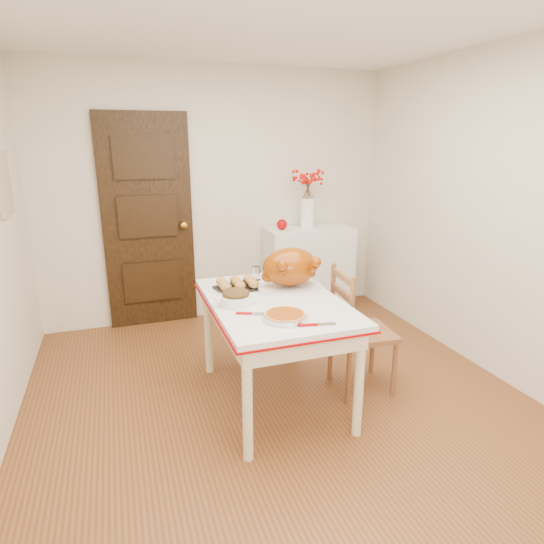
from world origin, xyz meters
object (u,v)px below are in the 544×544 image
object	(u,v)px
turkey_platter	(290,269)
pumpkin_pie	(285,315)
kitchen_table	(274,351)
chair_oak	(363,330)
sideboard	(309,270)

from	to	relation	value
turkey_platter	pumpkin_pie	size ratio (longest dim) A/B	1.79
kitchen_table	chair_oak	bearing A→B (deg)	-4.40
sideboard	chair_oak	bearing A→B (deg)	-99.56
sideboard	chair_oak	xyz separation A→B (m)	(-0.28, -1.64, 0.01)
sideboard	kitchen_table	xyz separation A→B (m)	(-0.95, -1.58, -0.07)
sideboard	chair_oak	distance (m)	1.66
kitchen_table	chair_oak	world-z (taller)	chair_oak
chair_oak	turkey_platter	world-z (taller)	turkey_platter
kitchen_table	pumpkin_pie	size ratio (longest dim) A/B	4.85
sideboard	pumpkin_pie	distance (m)	2.21
sideboard	pumpkin_pie	world-z (taller)	sideboard
chair_oak	turkey_platter	xyz separation A→B (m)	(-0.49, 0.23, 0.45)
pumpkin_pie	chair_oak	bearing A→B (deg)	22.89
kitchen_table	turkey_platter	world-z (taller)	turkey_platter
turkey_platter	pumpkin_pie	world-z (taller)	turkey_platter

